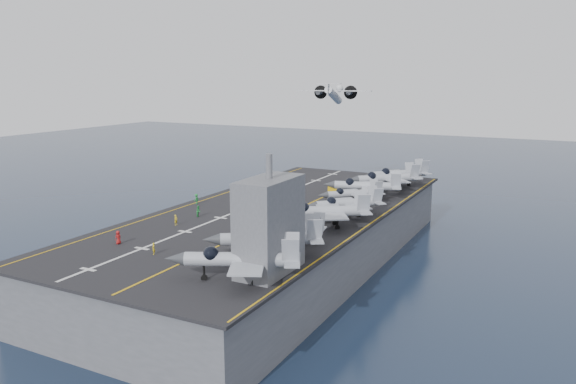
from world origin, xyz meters
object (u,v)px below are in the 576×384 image
at_px(fighter_jet_0, 241,258).
at_px(transport_plane, 334,95).
at_px(island_superstructure, 270,214).
at_px(tow_cart_a, 248,236).

bearing_deg(fighter_jet_0, transport_plane, 106.73).
xyz_separation_m(island_superstructure, fighter_jet_0, (-1.51, -4.29, -4.65)).
relative_size(fighter_jet_0, tow_cart_a, 7.30).
xyz_separation_m(fighter_jet_0, tow_cart_a, (-8.20, 14.84, -2.17)).
height_order(tow_cart_a, transport_plane, transport_plane).
relative_size(island_superstructure, fighter_jet_0, 0.77).
relative_size(island_superstructure, tow_cart_a, 5.61).
bearing_deg(fighter_jet_0, tow_cart_a, 118.93).
height_order(island_superstructure, fighter_jet_0, island_superstructure).
xyz_separation_m(island_superstructure, transport_plane, (-30.95, 93.66, 11.23)).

